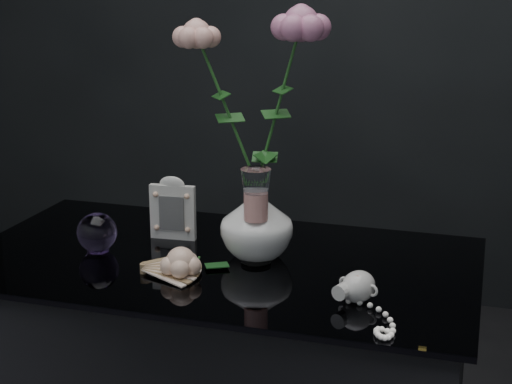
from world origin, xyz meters
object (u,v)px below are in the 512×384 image
(loose_rose, at_px, (181,262))
(pearl_jar, at_px, (358,285))
(vase, at_px, (257,221))
(picture_frame, at_px, (173,208))
(paperweight, at_px, (97,232))
(wine_glass, at_px, (256,217))

(loose_rose, relative_size, pearl_jar, 0.85)
(vase, xyz_separation_m, picture_frame, (-0.21, 0.06, -0.01))
(picture_frame, relative_size, loose_rose, 0.81)
(paperweight, distance_m, pearl_jar, 0.58)
(wine_glass, bearing_deg, pearl_jar, -27.94)
(picture_frame, xyz_separation_m, loose_rose, (0.10, -0.20, -0.04))
(vase, relative_size, picture_frame, 1.09)
(paperweight, xyz_separation_m, loose_rose, (0.22, -0.08, -0.01))
(loose_rose, xyz_separation_m, pearl_jar, (0.35, -0.01, -0.00))
(paperweight, bearing_deg, picture_frame, 45.36)
(loose_rose, distance_m, pearl_jar, 0.35)
(vase, relative_size, paperweight, 1.85)
(vase, bearing_deg, loose_rose, -126.43)
(picture_frame, height_order, pearl_jar, picture_frame)
(picture_frame, bearing_deg, vase, -19.57)
(wine_glass, distance_m, paperweight, 0.35)
(wine_glass, xyz_separation_m, paperweight, (-0.34, -0.03, -0.06))
(loose_rose, bearing_deg, paperweight, 160.43)
(pearl_jar, bearing_deg, loose_rose, -160.30)
(paperweight, height_order, loose_rose, paperweight)
(vase, xyz_separation_m, paperweight, (-0.33, -0.07, -0.04))
(pearl_jar, bearing_deg, picture_frame, 176.14)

